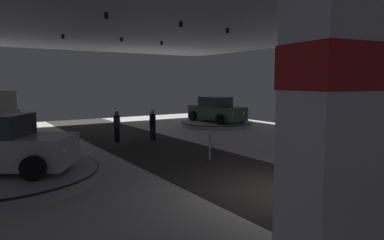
{
  "coord_description": "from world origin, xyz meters",
  "views": [
    {
      "loc": [
        -7.24,
        -6.2,
        3.03
      ],
      "look_at": [
        0.87,
        6.15,
        1.4
      ],
      "focal_mm": 32.37,
      "sensor_mm": 36.0,
      "label": 1
    }
  ],
  "objects": [
    {
      "name": "visitor_walking_near",
      "position": [
        -0.96,
        10.22,
        0.91
      ],
      "size": [
        0.32,
        0.32,
        1.59
      ],
      "color": "black",
      "rests_on": "ground"
    },
    {
      "name": "ground",
      "position": [
        0.0,
        0.0,
        -0.02
      ],
      "size": [
        24.0,
        44.0,
        0.06
      ],
      "color": "silver"
    },
    {
      "name": "display_platform_mid_left",
      "position": [
        -6.49,
        5.36,
        0.21
      ],
      "size": [
        5.73,
        5.73,
        0.38
      ],
      "color": "#B7B7BC",
      "rests_on": "ground"
    },
    {
      "name": "display_platform_far_right",
      "position": [
        7.21,
        12.71,
        0.17
      ],
      "size": [
        4.91,
        4.91,
        0.3
      ],
      "color": "#B7B7BC",
      "rests_on": "ground"
    },
    {
      "name": "visitor_walking_far",
      "position": [
        0.77,
        9.69,
        0.91
      ],
      "size": [
        0.32,
        0.32,
        1.59
      ],
      "color": "black",
      "rests_on": "ground"
    },
    {
      "name": "stanchion_a",
      "position": [
        0.54,
        4.41,
        0.37
      ],
      "size": [
        0.28,
        0.28,
        1.01
      ],
      "color": "#333338",
      "rests_on": "ground"
    },
    {
      "name": "brand_sign_pylon",
      "position": [
        -4.58,
        -4.55,
        1.95
      ],
      "size": [
        1.35,
        0.84,
        3.76
      ],
      "color": "slate",
      "rests_on": "ground"
    },
    {
      "name": "display_car_far_right",
      "position": [
        7.21,
        12.74,
        1.06
      ],
      "size": [
        2.48,
        4.34,
        1.71
      ],
      "color": "#2D5638",
      "rests_on": "display_platform_far_right"
    }
  ]
}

